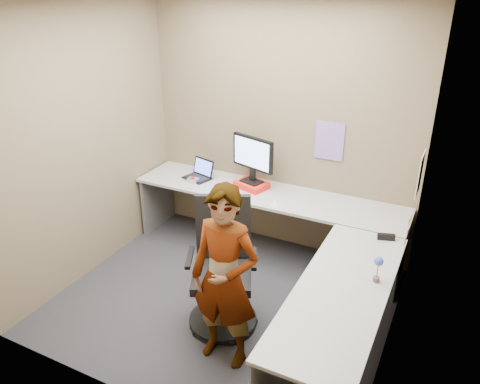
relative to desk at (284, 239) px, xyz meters
The scene contains 20 objects.
ground 0.83m from the desk, 138.54° to the right, with size 3.00×3.00×0.00m, color #232227.
wall_back 1.27m from the desk, 115.54° to the left, with size 3.00×3.00×0.00m, color brown.
wall_right 1.36m from the desk, 19.95° to the right, with size 2.70×2.70×0.00m, color brown.
wall_left 2.12m from the desk, 168.73° to the right, with size 2.70×2.70×0.00m, color brown.
desk is the anchor object (origin of this frame).
paper_ream 0.92m from the desk, 134.75° to the left, with size 0.33×0.24×0.07m, color red.
monitor 1.05m from the desk, 133.95° to the left, with size 0.52×0.22×0.51m.
laptop 1.45m from the desk, 153.86° to the left, with size 0.35×0.32×0.21m.
trackball_mouse 1.39m from the desk, 159.19° to the left, with size 0.12×0.08×0.07m.
origami 0.47m from the desk, 123.61° to the left, with size 0.10×0.10×0.06m, color white.
stapler 0.92m from the desk, 10.45° to the left, with size 0.15×0.04×0.06m, color black.
flower 1.11m from the desk, 28.04° to the right, with size 0.07×0.07×0.22m.
calendar_purple 1.15m from the desk, 82.85° to the left, with size 0.30×0.01×0.40m, color #846BB7.
calendar_white 1.35m from the desk, 26.02° to the left, with size 0.01×0.28×0.38m, color white.
sticky_note_a 1.13m from the desk, ahead, with size 0.01×0.07×0.07m, color #F2E059.
sticky_note_b 1.10m from the desk, 11.49° to the left, with size 0.01×0.07×0.07m, color pink.
sticky_note_c 1.08m from the desk, ahead, with size 0.01×0.07×0.07m, color pink.
sticky_note_d 1.15m from the desk, 16.61° to the left, with size 0.01×0.07×0.07m, color #F2E059.
office_chair 0.71m from the desk, 117.01° to the right, with size 0.66×0.67×1.14m.
person 1.03m from the desk, 94.52° to the right, with size 0.55×0.36×1.51m, color #999399.
Camera 1 is at (1.77, -3.19, 2.83)m, focal length 35.00 mm.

